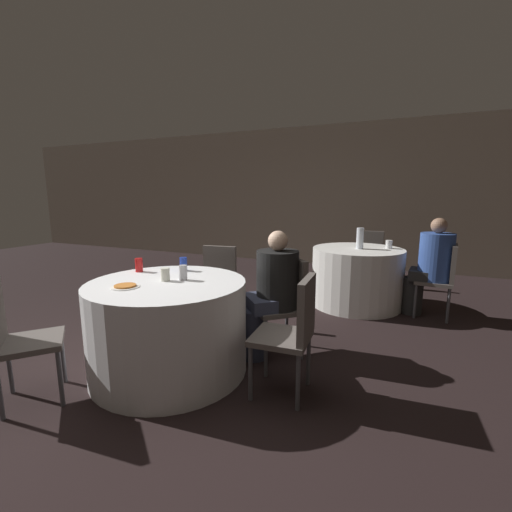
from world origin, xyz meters
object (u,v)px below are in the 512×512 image
(chair_near_northeast, at_px, (287,297))
(chair_far_north, at_px, (369,254))
(chair_near_southwest, at_px, (13,331))
(person_black_shirt, at_px, (271,292))
(chair_near_north, at_px, (217,279))
(chair_near_east, at_px, (294,326))
(pizza_plate_near, at_px, (125,286))
(soda_can_red, at_px, (139,265))
(chair_far_east, at_px, (443,274))
(bottle_far, at_px, (360,238))
(table_far, at_px, (357,277))
(chair_far_west, at_px, (282,262))
(soda_can_blue, at_px, (183,264))
(soda_can_silver, at_px, (183,273))
(table_near, at_px, (169,327))
(person_blue_shirt, at_px, (430,266))

(chair_near_northeast, bearing_deg, chair_far_north, -51.37)
(chair_near_southwest, relative_size, person_black_shirt, 0.78)
(chair_near_north, bearing_deg, chair_near_east, 132.78)
(chair_near_north, xyz_separation_m, pizza_plate_near, (-0.04, -1.29, 0.23))
(chair_near_southwest, relative_size, soda_can_red, 7.20)
(chair_far_north, bearing_deg, chair_far_east, 133.64)
(chair_near_north, relative_size, chair_near_southwest, 1.00)
(chair_near_north, xyz_separation_m, bottle_far, (1.33, 1.33, 0.36))
(table_far, relative_size, chair_near_east, 1.31)
(chair_near_east, relative_size, chair_far_west, 1.00)
(chair_far_west, relative_size, soda_can_blue, 7.20)
(chair_near_north, relative_size, chair_far_west, 1.00)
(bottle_far, bearing_deg, soda_can_silver, -115.85)
(table_near, distance_m, chair_far_east, 3.14)
(bottle_far, bearing_deg, person_blue_shirt, -4.16)
(chair_near_north, relative_size, pizza_plate_near, 4.18)
(table_far, bearing_deg, chair_far_west, -169.22)
(soda_can_blue, bearing_deg, chair_far_west, 80.21)
(chair_far_east, height_order, soda_can_blue, chair_far_east)
(pizza_plate_near, distance_m, soda_can_red, 0.53)
(table_far, relative_size, soda_can_red, 9.44)
(person_black_shirt, bearing_deg, person_blue_shirt, -79.99)
(chair_far_west, bearing_deg, soda_can_silver, -13.72)
(chair_far_east, height_order, pizza_plate_near, chair_far_east)
(pizza_plate_near, relative_size, soda_can_silver, 1.72)
(soda_can_blue, xyz_separation_m, bottle_far, (1.30, 1.97, 0.07))
(chair_near_northeast, relative_size, chair_near_north, 1.00)
(chair_near_north, bearing_deg, chair_far_west, -114.12)
(chair_near_north, bearing_deg, pizza_plate_near, 80.48)
(chair_near_northeast, relative_size, person_blue_shirt, 0.75)
(chair_far_north, bearing_deg, chair_far_west, 51.91)
(chair_far_west, xyz_separation_m, soda_can_silver, (-0.11, -2.11, 0.29))
(chair_near_southwest, xyz_separation_m, pizza_plate_near, (0.49, 0.54, 0.23))
(chair_far_north, xyz_separation_m, soda_can_blue, (-1.34, -2.98, 0.29))
(chair_far_north, bearing_deg, person_black_shirt, 81.63)
(chair_near_southwest, distance_m, soda_can_blue, 1.34)
(chair_near_east, relative_size, chair_near_north, 1.00)
(person_blue_shirt, height_order, pizza_plate_near, person_blue_shirt)
(chair_near_southwest, height_order, soda_can_red, chair_near_southwest)
(table_far, distance_m, person_black_shirt, 1.88)
(chair_far_east, xyz_separation_m, soda_can_silver, (-2.06, -2.19, 0.29))
(chair_far_west, height_order, soda_can_silver, chair_far_west)
(soda_can_silver, bearing_deg, chair_far_west, 87.06)
(chair_far_north, distance_m, soda_can_red, 3.61)
(chair_near_east, relative_size, person_blue_shirt, 0.75)
(pizza_plate_near, bearing_deg, table_far, 63.03)
(pizza_plate_near, xyz_separation_m, soda_can_red, (-0.28, 0.45, 0.05))
(chair_near_north, bearing_deg, soda_can_blue, 84.56)
(chair_far_west, distance_m, bottle_far, 1.07)
(chair_far_west, relative_size, soda_can_silver, 7.20)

